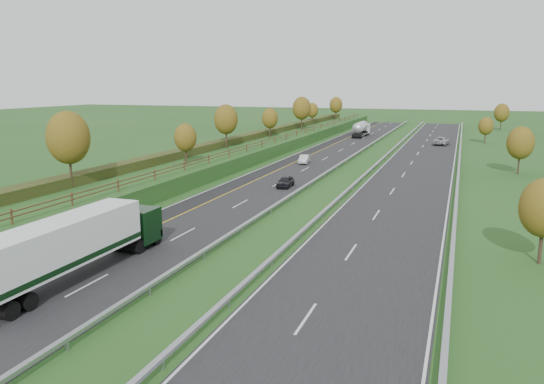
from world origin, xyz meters
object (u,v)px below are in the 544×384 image
Objects in this scene: box_lorry at (74,244)px; road_tanker at (361,129)px; car_small_far at (363,130)px; car_silver_mid at (304,159)px; car_oncoming at (441,141)px; car_dark_near at (286,182)px.

road_tanker is (0.18, 98.99, -0.47)m from box_lorry.
road_tanker is 9.30m from car_small_far.
box_lorry reaches higher than car_silver_mid.
car_silver_mid is at bearing -90.66° from road_tanker.
car_oncoming is at bearing -44.36° from car_small_far.
road_tanker reaches higher than car_oncoming.
car_silver_mid is (-0.53, -46.05, -1.18)m from road_tanker.
road_tanker is 1.91× the size of car_oncoming.
car_oncoming is at bearing -33.12° from road_tanker.
box_lorry is 52.97m from car_silver_mid.
box_lorry reaches higher than road_tanker.
car_small_far is at bearing 97.55° from road_tanker.
car_oncoming is (19.11, 33.93, 0.17)m from car_silver_mid.
car_small_far is (-0.69, 55.21, 0.16)m from car_silver_mid.
car_oncoming is at bearing 70.77° from car_dark_near.
road_tanker is 46.07m from car_silver_mid.
road_tanker reaches higher than car_silver_mid.
car_dark_near is 55.68m from car_oncoming.
car_oncoming is (19.80, -21.28, 0.01)m from car_small_far.
car_silver_mid is 0.70× the size of car_small_far.
box_lorry is 2.77× the size of car_oncoming.
car_silver_mid is at bearing 90.38° from box_lorry.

